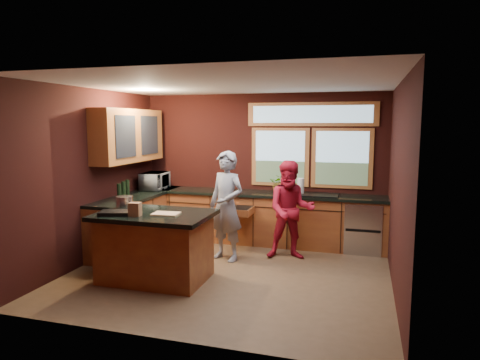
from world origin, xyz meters
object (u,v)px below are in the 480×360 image
at_px(person_red, 291,210).
at_px(island, 155,246).
at_px(person_grey, 226,206).
at_px(stock_pot, 125,202).
at_px(cutting_board, 166,214).

bearing_deg(person_red, island, -150.22).
height_order(person_grey, stock_pot, person_grey).
bearing_deg(person_grey, island, -99.70).
xyz_separation_m(island, stock_pot, (-0.55, 0.15, 0.56)).
bearing_deg(person_grey, stock_pot, -120.26).
distance_m(island, cutting_board, 0.52).
xyz_separation_m(person_grey, person_red, (0.97, 0.34, -0.08)).
bearing_deg(island, cutting_board, -14.04).
distance_m(island, stock_pot, 0.80).
xyz_separation_m(person_red, cutting_board, (-1.44, -1.51, 0.17)).
distance_m(person_grey, stock_pot, 1.57).
bearing_deg(stock_pot, person_red, 30.79).
xyz_separation_m(island, person_red, (1.64, 1.46, 0.31)).
distance_m(person_grey, person_red, 1.03).
distance_m(person_red, stock_pot, 2.56).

